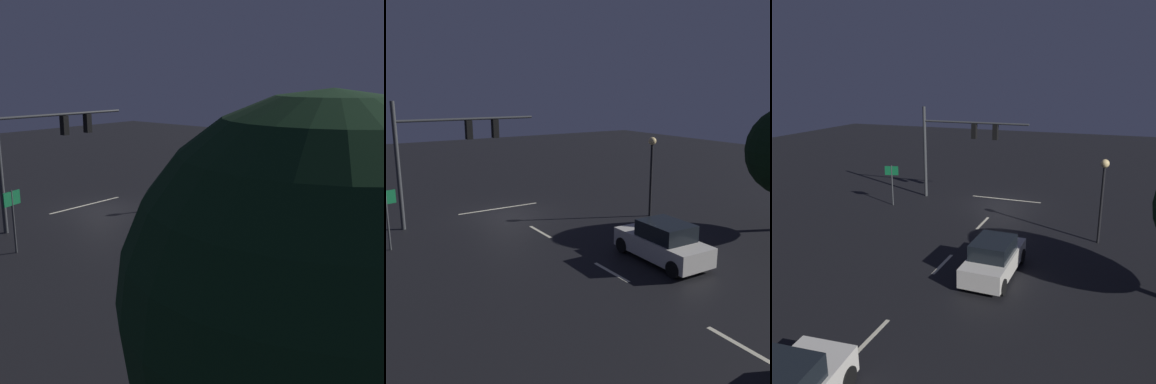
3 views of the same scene
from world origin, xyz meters
The scene contains 9 objects.
ground_plane centered at (0.00, 0.00, 0.00)m, with size 80.00×80.00×0.00m, color black.
traffic_signal_assembly centered at (3.31, -0.14, 4.31)m, with size 7.54×0.47×6.47m.
lane_dash_far centered at (0.00, 4.00, 0.00)m, with size 2.20×0.16×0.01m, color beige.
lane_dash_mid centered at (0.00, 10.00, 0.00)m, with size 2.20×0.16×0.01m, color beige.
lane_dash_near centered at (0.00, 16.00, 0.00)m, with size 2.20×0.16×0.01m, color beige.
stop_bar centered at (0.00, -1.33, 0.00)m, with size 5.00×0.16×0.01m, color beige.
car_approaching centered at (-2.53, 10.16, 0.80)m, with size 1.96×4.39×1.70m.
street_lamp_left_kerb centered at (-6.62, 4.74, 3.18)m, with size 0.44×0.44×4.47m.
route_sign centered at (6.86, 2.72, 1.99)m, with size 0.88×0.30×2.76m.
Camera 2 is at (9.75, 22.96, 6.96)m, focal length 41.30 mm.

